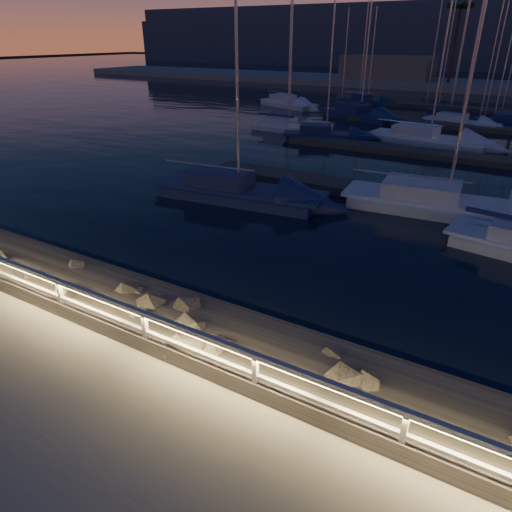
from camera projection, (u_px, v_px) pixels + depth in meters
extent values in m
plane|color=#A49E94|center=(216.00, 378.00, 9.98)|extent=(400.00, 400.00, 0.00)
cube|color=#A49E94|center=(135.00, 464.00, 8.10)|extent=(240.00, 5.00, 0.20)
cube|color=slate|center=(252.00, 352.00, 11.27)|extent=(240.00, 3.45, 1.29)
plane|color=black|center=(509.00, 88.00, 72.10)|extent=(320.00, 320.00, 0.00)
plane|color=black|center=(218.00, 418.00, 10.51)|extent=(400.00, 400.00, 0.00)
cube|color=silver|center=(61.00, 298.00, 12.07)|extent=(0.11, 0.11, 1.00)
cube|color=silver|center=(146.00, 332.00, 10.69)|extent=(0.11, 0.11, 1.00)
cube|color=silver|center=(255.00, 375.00, 9.31)|extent=(0.11, 0.11, 1.00)
cube|color=silver|center=(403.00, 435.00, 7.92)|extent=(0.11, 0.11, 1.00)
cube|color=silver|center=(214.00, 340.00, 9.55)|extent=(44.00, 0.12, 0.12)
cube|color=silver|center=(215.00, 359.00, 9.77)|extent=(44.00, 0.09, 0.09)
cube|color=#FFDC72|center=(214.00, 344.00, 9.57)|extent=(44.00, 0.04, 0.03)
sphere|color=slate|center=(203.00, 354.00, 10.74)|extent=(0.99, 0.99, 0.99)
sphere|color=slate|center=(457.00, 436.00, 8.70)|extent=(0.77, 0.77, 0.77)
cube|color=#575048|center=(404.00, 196.00, 22.53)|extent=(22.00, 2.00, 0.40)
cube|color=#575048|center=(443.00, 156.00, 30.26)|extent=(22.00, 2.00, 0.40)
cube|color=#575048|center=(470.00, 128.00, 39.54)|extent=(22.00, 2.00, 0.40)
cube|color=#575048|center=(487.00, 110.00, 48.82)|extent=(22.00, 2.00, 0.40)
cube|color=#A49E94|center=(507.00, 88.00, 67.29)|extent=(160.00, 14.00, 1.20)
cube|color=gray|center=(387.00, 70.00, 74.73)|extent=(14.00, 8.00, 4.00)
cylinder|color=brown|center=(454.00, 44.00, 66.89)|extent=(0.44, 0.44, 10.50)
cube|color=#3D495E|center=(317.00, 39.00, 143.31)|extent=(120.00, 25.00, 18.00)
cube|color=navy|center=(239.00, 196.00, 22.75)|extent=(8.31, 3.58, 0.63)
cube|color=navy|center=(239.00, 188.00, 22.58)|extent=(8.93, 3.26, 0.17)
cube|color=navy|center=(219.00, 178.00, 22.82)|extent=(3.34, 2.36, 0.74)
cylinder|color=#9E9FA3|center=(236.00, 28.00, 19.49)|extent=(0.14, 0.14, 13.99)
cylinder|color=#9E9FA3|center=(208.00, 165.00, 22.78)|extent=(5.01, 0.66, 0.09)
cube|color=white|center=(446.00, 209.00, 21.02)|extent=(8.84, 3.60, 0.62)
cube|color=white|center=(447.00, 201.00, 20.85)|extent=(9.51, 3.24, 0.17)
cube|color=white|center=(421.00, 189.00, 21.15)|extent=(3.53, 2.44, 0.73)
cylinder|color=#9E9FA3|center=(483.00, 13.00, 17.54)|extent=(0.14, 0.14, 14.97)
cylinder|color=#9E9FA3|center=(410.00, 176.00, 21.14)|extent=(5.38, 0.55, 0.09)
cube|color=navy|center=(326.00, 138.00, 35.72)|extent=(6.46, 4.25, 0.52)
cube|color=navy|center=(326.00, 134.00, 35.58)|extent=(6.82, 4.16, 0.14)
cube|color=navy|center=(316.00, 129.00, 35.55)|extent=(2.80, 2.33, 0.62)
cylinder|color=#9E9FA3|center=(331.00, 58.00, 33.22)|extent=(0.11, 0.11, 10.67)
cylinder|color=#9E9FA3|center=(310.00, 123.00, 35.40)|extent=(3.58, 1.54, 0.08)
cube|color=white|center=(289.00, 130.00, 38.89)|extent=(6.47, 2.50, 0.50)
cube|color=white|center=(289.00, 126.00, 38.76)|extent=(6.98, 2.22, 0.14)
cube|color=white|center=(280.00, 121.00, 39.07)|extent=(2.56, 1.74, 0.59)
cylinder|color=#9E9FA3|center=(291.00, 54.00, 36.32)|extent=(0.11, 0.11, 11.03)
cylinder|color=#9E9FA3|center=(276.00, 115.00, 39.10)|extent=(3.97, 0.32, 0.07)
cube|color=white|center=(429.00, 142.00, 34.34)|extent=(8.36, 3.56, 0.58)
cube|color=white|center=(430.00, 137.00, 34.18)|extent=(8.99, 3.23, 0.16)
cube|color=white|center=(416.00, 130.00, 34.63)|extent=(3.36, 2.36, 0.69)
cylinder|color=#9E9FA3|center=(447.00, 31.00, 31.07)|extent=(0.13, 0.13, 14.09)
cylinder|color=#9E9FA3|center=(410.00, 122.00, 34.71)|extent=(5.05, 0.63, 0.09)
cube|color=white|center=(288.00, 106.00, 52.23)|extent=(7.62, 4.96, 0.61)
cube|color=white|center=(288.00, 102.00, 52.06)|extent=(8.04, 4.85, 0.17)
cube|color=white|center=(283.00, 98.00, 52.61)|extent=(3.29, 2.74, 0.73)
cylinder|color=#9E9FA3|center=(290.00, 40.00, 49.27)|extent=(0.13, 0.13, 12.58)
cylinder|color=#9E9FA3|center=(280.00, 92.00, 52.73)|extent=(4.23, 1.79, 0.09)
cube|color=navy|center=(361.00, 117.00, 44.76)|extent=(8.34, 5.76, 0.62)
cube|color=navy|center=(361.00, 113.00, 44.59)|extent=(8.78, 5.68, 0.17)
cube|color=navy|center=(353.00, 108.00, 45.24)|extent=(3.65, 3.11, 0.73)
cylinder|color=#9E9FA3|center=(369.00, 33.00, 41.53)|extent=(0.14, 0.14, 13.83)
cylinder|color=#9E9FA3|center=(350.00, 101.00, 45.40)|extent=(4.55, 2.18, 0.09)
cube|color=navy|center=(509.00, 117.00, 41.27)|extent=(2.71, 1.86, 0.57)
cylinder|color=#9E9FA3|center=(504.00, 112.00, 41.27)|extent=(4.15, 0.39, 0.07)
cube|color=navy|center=(367.00, 102.00, 55.13)|extent=(5.70, 2.07, 0.48)
cube|color=navy|center=(368.00, 100.00, 54.99)|extent=(6.16, 1.81, 0.13)
cube|color=navy|center=(362.00, 96.00, 55.24)|extent=(2.24, 1.48, 0.57)
cylinder|color=#9E9FA3|center=(372.00, 54.00, 52.83)|extent=(0.10, 0.10, 9.79)
cylinder|color=#9E9FA3|center=(359.00, 92.00, 55.24)|extent=(3.52, 0.19, 0.07)
cube|color=white|center=(460.00, 125.00, 41.16)|extent=(6.49, 3.70, 0.48)
cube|color=white|center=(461.00, 121.00, 41.03)|extent=(6.89, 3.55, 0.13)
cube|color=white|center=(452.00, 116.00, 41.46)|extent=(2.73, 2.15, 0.57)
cylinder|color=#9E9FA3|center=(473.00, 55.00, 38.67)|extent=(0.10, 0.10, 10.69)
cylinder|color=#9E9FA3|center=(449.00, 111.00, 41.56)|extent=(3.71, 1.15, 0.07)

